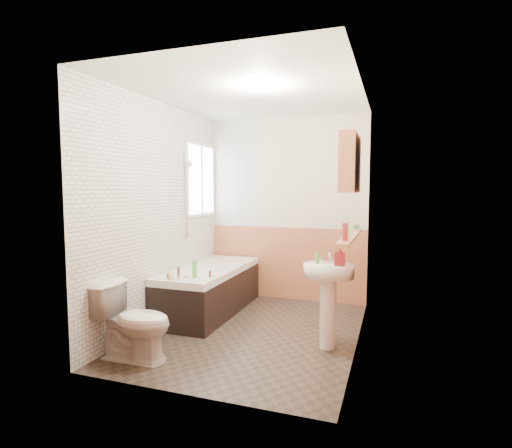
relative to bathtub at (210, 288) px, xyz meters
The scene contains 26 objects.
floor 0.93m from the bathtub, 34.15° to the right, with size 2.80×2.80×0.00m, color #2E2620.
ceiling 2.38m from the bathtub, 34.15° to the right, with size 2.80×2.80×0.00m, color white.
wall_back 1.51m from the bathtub, 51.41° to the left, with size 2.20×0.02×2.50m, color beige.
wall_front 2.25m from the bathtub, 69.04° to the right, with size 2.20×0.02×2.50m, color beige.
wall_left 1.14m from the bathtub, 127.50° to the right, with size 0.02×2.80×2.50m, color beige.
wall_right 2.13m from the bathtub, 15.06° to the right, with size 0.02×2.80×2.50m, color beige.
wainscot_right 1.90m from the bathtub, 15.24° to the right, with size 0.01×2.80×1.00m, color #C77851.
wainscot_front 2.03m from the bathtub, 68.81° to the right, with size 2.20×0.01×1.00m, color #C77851.
wainscot_back 1.17m from the bathtub, 50.73° to the left, with size 2.20×0.01×1.00m, color #C77851.
tile_cladding_left 1.13m from the bathtub, 125.86° to the right, with size 0.01×2.80×2.50m, color white.
tile_return_back 1.71m from the bathtub, 89.68° to the left, with size 0.75×0.01×1.50m, color white.
window 1.47m from the bathtub, 126.19° to the left, with size 0.03×0.79×0.99m.
bathtub is the anchor object (origin of this frame).
shower_riser 1.31m from the bathtub, behind, with size 0.10×0.07×1.12m.
toilet 1.49m from the bathtub, 91.15° to the right, with size 0.39×0.71×0.69m, color white.
sink 1.73m from the bathtub, 22.78° to the right, with size 0.48×0.39×0.93m.
pine_shelf 2.05m from the bathtub, 20.04° to the right, with size 0.10×1.41×0.03m, color #C77851.
medicine_cabinet 2.36m from the bathtub, 19.35° to the right, with size 0.15×0.60×0.54m.
foam_can 2.28m from the bathtub, 32.39° to the right, with size 0.04×0.04×0.14m, color maroon.
green_bottle 2.18m from the bathtub, 26.26° to the right, with size 0.04×0.04×0.22m, color #59C647.
black_jar 1.96m from the bathtub, ahead, with size 0.07×0.07×0.04m, color #388447.
soap_bottle 1.91m from the bathtub, 22.86° to the right, with size 0.08×0.18×0.08m, color maroon.
clear_bottle 1.73m from the bathtub, 25.42° to the right, with size 0.04×0.04×0.11m, color #59C647.
blue_gel 0.71m from the bathtub, 79.57° to the right, with size 0.05×0.03×0.18m, color #59C647.
cream_jar 0.76m from the bathtub, 101.57° to the right, with size 0.08×0.08×0.05m, color orange.
orange_bottle 0.66m from the bathtub, 63.71° to the right, with size 0.02×0.02×0.07m, color maroon.
Camera 1 is at (1.42, -3.92, 1.53)m, focal length 28.00 mm.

